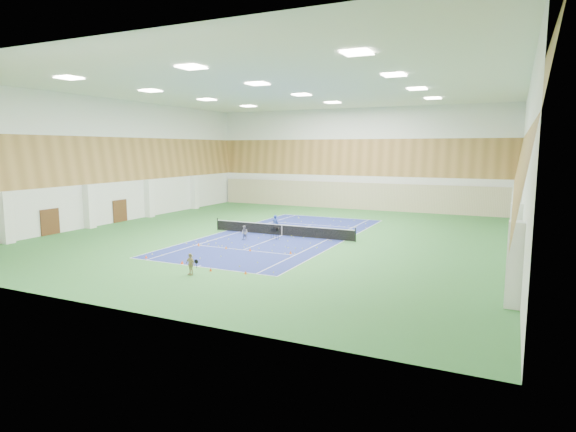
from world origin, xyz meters
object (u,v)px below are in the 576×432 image
(coach, at_px, (275,224))
(ball_cart, at_px, (275,234))
(child_apron, at_px, (190,264))
(child_court, at_px, (245,233))
(tennis_net, at_px, (282,229))

(coach, bearing_deg, ball_cart, 126.55)
(child_apron, height_order, ball_cart, child_apron)
(child_apron, distance_m, ball_cart, 11.95)
(coach, relative_size, ball_cart, 1.76)
(child_court, distance_m, ball_cart, 2.42)
(tennis_net, distance_m, child_apron, 13.66)
(coach, height_order, child_apron, coach)
(coach, bearing_deg, child_court, 86.96)
(tennis_net, distance_m, ball_cart, 1.71)
(tennis_net, xyz_separation_m, child_apron, (0.76, -13.64, 0.09))
(tennis_net, distance_m, coach, 1.12)
(tennis_net, relative_size, child_court, 10.93)
(ball_cart, bearing_deg, coach, 111.40)
(child_court, xyz_separation_m, ball_cart, (2.01, 1.34, -0.12))
(tennis_net, height_order, coach, coach)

